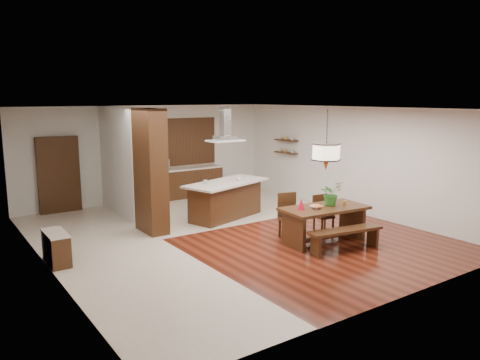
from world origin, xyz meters
TOP-DOWN VIEW (x-y plane):
  - room_shell at (0.00, 0.00)m, footprint 9.00×9.04m
  - tile_hallway at (-2.75, 0.00)m, footprint 2.50×9.00m
  - tile_kitchen at (1.25, 2.50)m, footprint 5.50×4.00m
  - soffit_band at (0.00, 0.00)m, footprint 8.00×9.00m
  - partition_pier at (-1.40, 1.20)m, footprint 0.45×1.00m
  - partition_stub at (-1.40, 3.30)m, footprint 0.18×2.40m
  - hallway_console at (-3.81, 0.20)m, footprint 0.37×0.88m
  - hallway_doorway at (-2.70, 4.40)m, footprint 1.10×0.20m
  - rear_counter at (1.00, 4.20)m, footprint 2.60×0.62m
  - kitchen_window at (1.00, 4.46)m, footprint 2.60×0.08m
  - shelf_lower at (3.87, 2.60)m, footprint 0.26×0.90m
  - shelf_upper at (3.87, 2.60)m, footprint 0.26×0.90m
  - dining_table at (1.37, -1.69)m, footprint 1.97×1.10m
  - dining_bench at (1.32, -2.37)m, footprint 1.70×0.62m
  - dining_chair_left at (0.95, -1.07)m, footprint 0.54×0.54m
  - dining_chair_right at (1.90, -1.15)m, footprint 0.44×0.44m
  - pendant_lantern at (1.37, -1.69)m, footprint 0.64×0.64m
  - foliage_plant at (1.60, -1.65)m, footprint 0.50×0.44m
  - fruit_bowl at (1.13, -1.68)m, footprint 0.25×0.25m
  - napkin_cone at (0.80, -1.57)m, footprint 0.15×0.15m
  - gold_ornament at (1.88, -1.81)m, footprint 0.08×0.08m
  - kitchen_island at (0.72, 1.27)m, footprint 2.58×1.70m
  - range_hood at (0.72, 1.27)m, footprint 0.90×0.55m
  - island_cup at (1.08, 1.19)m, footprint 0.15×0.15m
  - microwave at (0.18, 4.20)m, footprint 0.69×0.59m

SIDE VIEW (x-z plane):
  - tile_hallway at x=-2.75m, z-range 0.00..0.01m
  - tile_kitchen at x=1.25m, z-range 0.00..0.01m
  - dining_bench at x=1.32m, z-range 0.00..0.47m
  - hallway_console at x=-3.81m, z-range 0.00..0.63m
  - dining_chair_right at x=1.90m, z-range 0.00..0.88m
  - rear_counter at x=1.00m, z-range 0.00..0.95m
  - kitchen_island at x=0.72m, z-range 0.01..1.00m
  - dining_chair_left at x=0.95m, z-range 0.00..1.02m
  - dining_table at x=1.37m, z-range 0.19..0.98m
  - fruit_bowl at x=1.13m, z-range 0.79..0.85m
  - gold_ornament at x=1.88m, z-range 0.79..0.89m
  - napkin_cone at x=0.80m, z-range 0.79..1.03m
  - island_cup at x=1.08m, z-range 0.98..1.09m
  - hallway_doorway at x=-2.70m, z-range 0.00..2.10m
  - foliage_plant at x=1.60m, z-range 0.79..1.32m
  - microwave at x=0.18m, z-range 0.95..1.27m
  - shelf_lower at x=3.87m, z-range 1.38..1.42m
  - partition_pier at x=-1.40m, z-range 0.00..2.90m
  - partition_stub at x=-1.40m, z-range 0.00..2.90m
  - kitchen_window at x=1.00m, z-range 1.00..2.50m
  - shelf_upper at x=3.87m, z-range 1.78..1.82m
  - room_shell at x=0.00m, z-range 0.60..3.52m
  - pendant_lantern at x=1.37m, z-range 1.59..2.90m
  - range_hood at x=0.72m, z-range 2.03..2.90m
  - soffit_band at x=0.00m, z-range 2.88..2.89m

